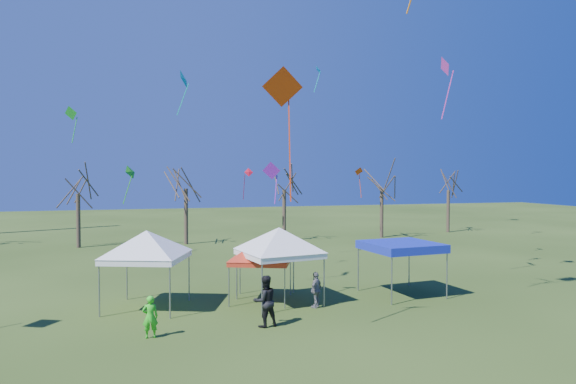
{
  "coord_description": "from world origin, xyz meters",
  "views": [
    {
      "loc": [
        -5.94,
        -18.92,
        5.84
      ],
      "look_at": [
        0.34,
        3.0,
        5.04
      ],
      "focal_mm": 32.0,
      "sensor_mm": 36.0,
      "label": 1
    }
  ],
  "objects_px": {
    "tree_1": "(78,175)",
    "tent_blue": "(401,247)",
    "tree_2": "(186,169)",
    "person_green": "(150,317)",
    "tree_4": "(382,172)",
    "person_dark": "(265,301)",
    "tent_white_west": "(146,236)",
    "tree_3": "(284,171)",
    "tent_white_mid": "(279,233)",
    "person_grey": "(316,290)",
    "tent_red": "(261,243)",
    "tree_5": "(449,175)"
  },
  "relations": [
    {
      "from": "tree_1",
      "to": "tent_blue",
      "type": "relative_size",
      "value": 2.14
    },
    {
      "from": "tree_2",
      "to": "person_green",
      "type": "relative_size",
      "value": 5.4
    },
    {
      "from": "tent_blue",
      "to": "tree_4",
      "type": "bearing_deg",
      "value": 65.99
    },
    {
      "from": "tent_blue",
      "to": "person_dark",
      "type": "xyz_separation_m",
      "value": [
        -7.53,
        -3.23,
        -1.35
      ]
    },
    {
      "from": "tent_white_west",
      "to": "tent_blue",
      "type": "distance_m",
      "value": 11.9
    },
    {
      "from": "tree_4",
      "to": "person_green",
      "type": "height_order",
      "value": "tree_4"
    },
    {
      "from": "tent_blue",
      "to": "person_green",
      "type": "xyz_separation_m",
      "value": [
        -11.78,
        -3.43,
        -1.58
      ]
    },
    {
      "from": "tree_2",
      "to": "tree_4",
      "type": "bearing_deg",
      "value": -1.22
    },
    {
      "from": "tree_3",
      "to": "person_dark",
      "type": "bearing_deg",
      "value": -107.25
    },
    {
      "from": "tree_3",
      "to": "person_green",
      "type": "distance_m",
      "value": 27.44
    },
    {
      "from": "tent_white_mid",
      "to": "tree_4",
      "type": "bearing_deg",
      "value": 53.43
    },
    {
      "from": "tent_white_mid",
      "to": "person_grey",
      "type": "bearing_deg",
      "value": -42.55
    },
    {
      "from": "tent_white_west",
      "to": "tree_2",
      "type": "bearing_deg",
      "value": 80.58
    },
    {
      "from": "person_green",
      "to": "tree_3",
      "type": "bearing_deg",
      "value": -118.26
    },
    {
      "from": "tree_4",
      "to": "tent_red",
      "type": "distance_m",
      "value": 25.9
    },
    {
      "from": "tree_4",
      "to": "tree_5",
      "type": "xyz_separation_m",
      "value": [
        8.37,
        2.06,
        -0.33
      ]
    },
    {
      "from": "tree_1",
      "to": "tree_4",
      "type": "xyz_separation_m",
      "value": [
        26.12,
        -0.65,
        0.27
      ]
    },
    {
      "from": "tree_1",
      "to": "person_grey",
      "type": "height_order",
      "value": "tree_1"
    },
    {
      "from": "tree_4",
      "to": "tent_blue",
      "type": "bearing_deg",
      "value": -114.01
    },
    {
      "from": "tent_white_mid",
      "to": "tent_blue",
      "type": "bearing_deg",
      "value": -1.02
    },
    {
      "from": "tree_2",
      "to": "person_grey",
      "type": "relative_size",
      "value": 5.2
    },
    {
      "from": "person_green",
      "to": "tree_4",
      "type": "bearing_deg",
      "value": -133.47
    },
    {
      "from": "tree_4",
      "to": "person_dark",
      "type": "distance_m",
      "value": 29.72
    },
    {
      "from": "tree_2",
      "to": "person_dark",
      "type": "distance_m",
      "value": 24.96
    },
    {
      "from": "tent_white_west",
      "to": "person_dark",
      "type": "xyz_separation_m",
      "value": [
        4.31,
        -4.01,
        -2.18
      ]
    },
    {
      "from": "tree_3",
      "to": "tent_red",
      "type": "bearing_deg",
      "value": -108.45
    },
    {
      "from": "tent_blue",
      "to": "person_green",
      "type": "relative_size",
      "value": 2.32
    },
    {
      "from": "tree_3",
      "to": "tent_white_mid",
      "type": "xyz_separation_m",
      "value": [
        -6.01,
        -20.71,
        -2.88
      ]
    },
    {
      "from": "tree_2",
      "to": "tree_4",
      "type": "distance_m",
      "value": 17.73
    },
    {
      "from": "tent_white_mid",
      "to": "person_green",
      "type": "distance_m",
      "value": 7.14
    },
    {
      "from": "tree_5",
      "to": "tent_white_mid",
      "type": "height_order",
      "value": "tree_5"
    },
    {
      "from": "tent_white_mid",
      "to": "tree_5",
      "type": "bearing_deg",
      "value": 43.8
    },
    {
      "from": "tree_4",
      "to": "person_grey",
      "type": "relative_size",
      "value": 5.01
    },
    {
      "from": "tent_blue",
      "to": "person_green",
      "type": "height_order",
      "value": "tent_blue"
    },
    {
      "from": "person_grey",
      "to": "tree_5",
      "type": "bearing_deg",
      "value": -177.96
    },
    {
      "from": "person_green",
      "to": "person_dark",
      "type": "xyz_separation_m",
      "value": [
        4.25,
        0.2,
        0.23
      ]
    },
    {
      "from": "tent_blue",
      "to": "tent_white_mid",
      "type": "bearing_deg",
      "value": 178.98
    },
    {
      "from": "person_green",
      "to": "person_grey",
      "type": "xyz_separation_m",
      "value": [
        7.05,
        2.3,
        0.03
      ]
    },
    {
      "from": "tree_5",
      "to": "tree_2",
      "type": "bearing_deg",
      "value": -176.3
    },
    {
      "from": "tent_red",
      "to": "tent_blue",
      "type": "bearing_deg",
      "value": -6.04
    },
    {
      "from": "tent_blue",
      "to": "tree_1",
      "type": "bearing_deg",
      "value": 128.22
    },
    {
      "from": "tree_1",
      "to": "tree_5",
      "type": "bearing_deg",
      "value": 2.35
    },
    {
      "from": "tree_5",
      "to": "tent_blue",
      "type": "distance_m",
      "value": 29.04
    },
    {
      "from": "tent_white_west",
      "to": "tent_red",
      "type": "bearing_deg",
      "value": -0.74
    },
    {
      "from": "tree_4",
      "to": "tent_blue",
      "type": "xyz_separation_m",
      "value": [
        -9.26,
        -20.77,
        -3.72
      ]
    },
    {
      "from": "tree_4",
      "to": "person_dark",
      "type": "xyz_separation_m",
      "value": [
        -16.79,
        -24.0,
        -5.08
      ]
    },
    {
      "from": "tree_1",
      "to": "tree_5",
      "type": "height_order",
      "value": "tree_1"
    },
    {
      "from": "tree_4",
      "to": "person_grey",
      "type": "height_order",
      "value": "tree_4"
    },
    {
      "from": "tree_5",
      "to": "tent_white_west",
      "type": "distance_m",
      "value": 36.9
    },
    {
      "from": "tree_2",
      "to": "person_dark",
      "type": "relative_size",
      "value": 4.16
    }
  ]
}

